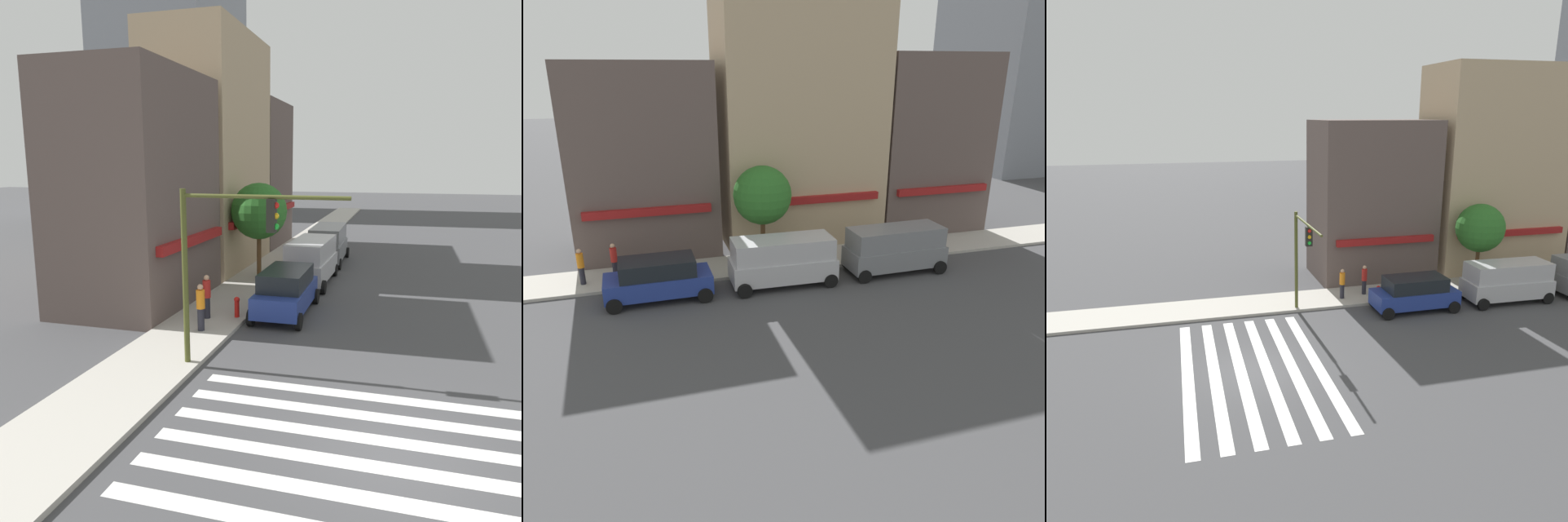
{
  "view_description": "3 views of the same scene",
  "coord_description": "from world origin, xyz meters",
  "views": [
    {
      "loc": [
        -10.52,
        0.02,
        6.31
      ],
      "look_at": [
        3.38,
        4.0,
        3.5
      ],
      "focal_mm": 35.0,
      "sensor_mm": 36.0,
      "label": 1
    },
    {
      "loc": [
        9.05,
        -16.97,
        9.84
      ],
      "look_at": [
        15.58,
        4.7,
        1.2
      ],
      "focal_mm": 35.0,
      "sensor_mm": 36.0,
      "label": 2
    },
    {
      "loc": [
        -2.65,
        -19.44,
        10.48
      ],
      "look_at": [
        3.38,
        4.0,
        3.5
      ],
      "focal_mm": 35.0,
      "sensor_mm": 36.0,
      "label": 3
    }
  ],
  "objects": [
    {
      "name": "van_silver",
      "position": [
        15.52,
        4.7,
        1.29
      ],
      "size": [
        5.05,
        2.22,
        2.34
      ],
      "rotation": [
        0.0,
        0.0,
        -0.03
      ],
      "color": "#B7B7BC",
      "rests_on": "ground_plane"
    },
    {
      "name": "storefront_row",
      "position": [
        18.29,
        11.5,
        5.93
      ],
      "size": [
        24.32,
        5.3,
        13.63
      ],
      "color": "brown",
      "rests_on": "ground_plane"
    },
    {
      "name": "suv_blue",
      "position": [
        9.69,
        4.7,
        1.03
      ],
      "size": [
        4.71,
        2.12,
        1.94
      ],
      "rotation": [
        0.0,
        0.0,
        0.01
      ],
      "color": "navy",
      "rests_on": "ground_plane"
    },
    {
      "name": "street_tree",
      "position": [
        15.28,
        7.5,
        3.77
      ],
      "size": [
        2.98,
        2.98,
        5.12
      ],
      "color": "brown",
      "rests_on": "sidewalk_left"
    },
    {
      "name": "pedestrian_red_jacket",
      "position": [
        7.79,
        7.51,
        1.07
      ],
      "size": [
        0.32,
        0.32,
        1.77
      ],
      "rotation": [
        0.0,
        0.0,
        1.84
      ],
      "color": "#23232D",
      "rests_on": "sidewalk_left"
    },
    {
      "name": "van_grey",
      "position": [
        21.47,
        4.7,
        1.29
      ],
      "size": [
        5.04,
        2.22,
        2.34
      ],
      "rotation": [
        0.0,
        0.0,
        0.02
      ],
      "color": "slate",
      "rests_on": "ground_plane"
    },
    {
      "name": "pedestrian_orange_vest",
      "position": [
        6.29,
        7.15,
        1.07
      ],
      "size": [
        0.32,
        0.32,
        1.77
      ],
      "rotation": [
        0.0,
        0.0,
        4.3
      ],
      "color": "#23232D",
      "rests_on": "sidewalk_left"
    },
    {
      "name": "fire_hydrant",
      "position": [
        8.25,
        6.4,
        0.61
      ],
      "size": [
        0.24,
        0.24,
        0.84
      ],
      "color": "red",
      "rests_on": "sidewalk_left"
    }
  ]
}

